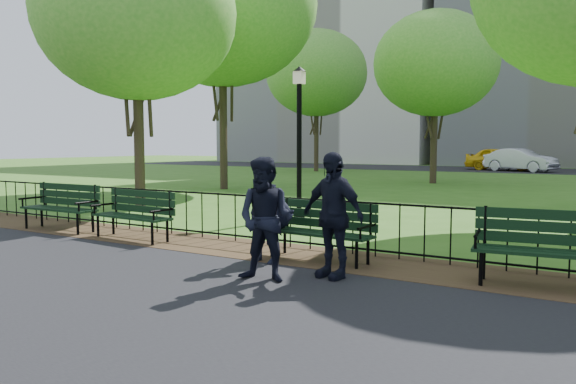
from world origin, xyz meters
The scene contains 20 objects.
ground centered at (0.00, 0.00, 0.00)m, with size 120.00×120.00×0.00m, color #36661B.
asphalt_path centered at (0.00, -3.40, 0.01)m, with size 60.00×9.20×0.01m, color black.
dirt_strip centered at (0.00, 1.50, 0.01)m, with size 60.00×1.60×0.01m, color #382417.
far_street centered at (0.00, 35.00, 0.01)m, with size 70.00×9.00×0.01m, color black.
iron_fence centered at (0.00, 2.00, 0.50)m, with size 24.06×0.06×1.00m.
apartment_west centered at (-22.00, 48.00, 13.00)m, with size 22.00×15.00×26.00m, color silver.
park_bench_main centered at (0.03, 1.28, 0.63)m, with size 1.83×0.67×1.01m.
park_bench_left_a centered at (-3.58, 1.22, 0.58)m, with size 1.83×0.67×1.02m.
park_bench_left_b centered at (-5.73, 1.21, 0.61)m, with size 1.89×0.62×1.07m.
park_bench_right_a centered at (3.65, 1.37, 0.62)m, with size 1.95×0.82×1.07m.
lamppost centered at (-2.54, 5.62, 2.02)m, with size 0.33×0.33×3.71m.
tree_near_w centered at (-7.44, 5.04, 5.40)m, with size 5.58×5.58×7.78m.
tree_mid_w centered at (-9.59, 11.67, 7.29)m, with size 7.53×7.53×10.49m.
tree_far_c centered at (-3.34, 19.34, 5.47)m, with size 5.65×5.65×7.88m.
tree_far_w centered at (-13.41, 26.51, 6.45)m, with size 6.67×6.67×9.29m.
person_left centered at (-0.27, 0.73, 0.77)m, with size 0.55×0.36×1.51m, color black.
person_mid centered at (0.38, -0.23, 0.84)m, with size 0.80×0.42×1.65m, color black.
person_right centered at (1.03, 0.41, 0.87)m, with size 1.00×0.41×1.71m, color black.
taxi centered at (-3.22, 34.44, 0.80)m, with size 1.85×4.61×1.57m, color yellow.
sedan_silver centered at (-1.73, 33.12, 0.77)m, with size 1.59×4.57×1.51m, color #B8BAC1.
Camera 1 is at (4.44, -6.33, 1.83)m, focal length 35.00 mm.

